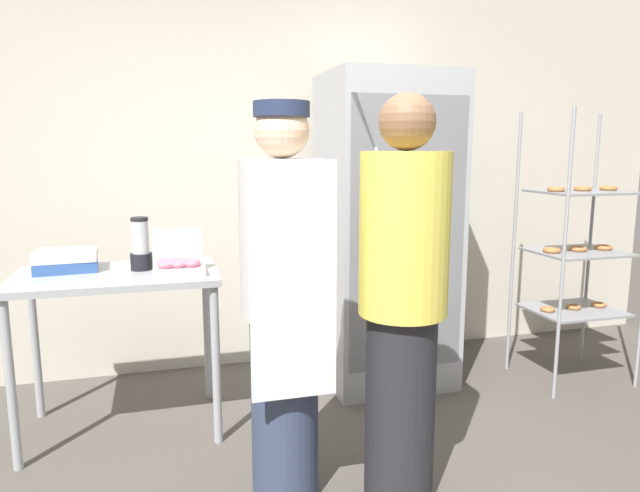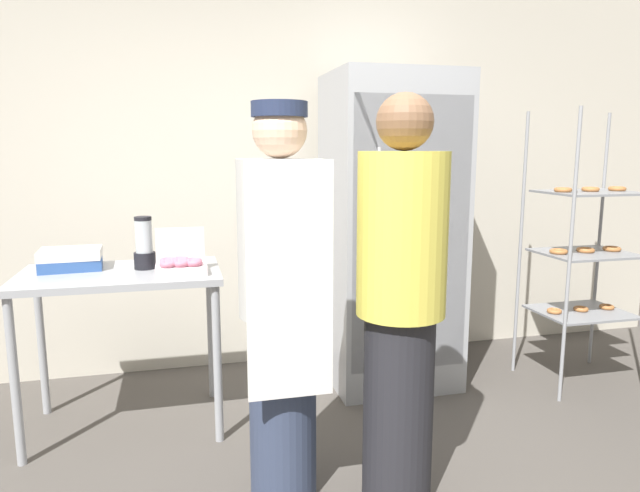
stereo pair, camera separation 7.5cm
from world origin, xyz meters
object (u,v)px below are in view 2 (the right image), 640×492
Objects in this scene: binder_stack at (71,259)px; person_baker at (282,300)px; blender_pitcher at (144,246)px; donut_box at (180,264)px; person_customer at (400,303)px; refrigerator at (391,232)px; baking_rack at (585,251)px.

person_baker is at bearing -44.04° from binder_stack.
blender_pitcher is 1.06m from person_baker.
person_customer reaches higher than donut_box.
refrigerator is 1.39m from donut_box.
donut_box is 0.77× the size of binder_stack.
binder_stack is at bearing 155.17° from donut_box.
refrigerator is 1.14× the size of person_customer.
person_customer is (-0.44, -1.27, -0.10)m from refrigerator.
refrigerator is 1.25m from baking_rack.
blender_pitcher is at bearing 135.26° from donut_box.
binder_stack is 0.20× the size of person_baker.
baking_rack is at bearing 1.93° from donut_box.
baking_rack is 5.28× the size of binder_stack.
refrigerator is 1.52m from blender_pitcher.
refrigerator is at bearing 70.69° from person_customer.
refrigerator is 1.43m from person_baker.
blender_pitcher is (-2.71, 0.10, 0.13)m from baking_rack.
donut_box is at bearing -162.44° from refrigerator.
donut_box is (-2.52, -0.09, 0.06)m from baking_rack.
person_customer is (-1.65, -0.93, 0.02)m from baking_rack.
person_customer reaches higher than person_baker.
blender_pitcher reaches higher than donut_box.
refrigerator reaches higher than person_baker.
baking_rack is 2.25m from person_baker.
baking_rack reaches higher than binder_stack.
refrigerator reaches higher than donut_box.
person_baker is 0.50m from person_customer.
refrigerator is 5.95× the size of binder_stack.
donut_box is 0.15× the size of person_baker.
binder_stack is (-3.09, 0.18, 0.06)m from baking_rack.
blender_pitcher is at bearing 124.41° from person_baker.
blender_pitcher is at bearing 135.81° from person_customer.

